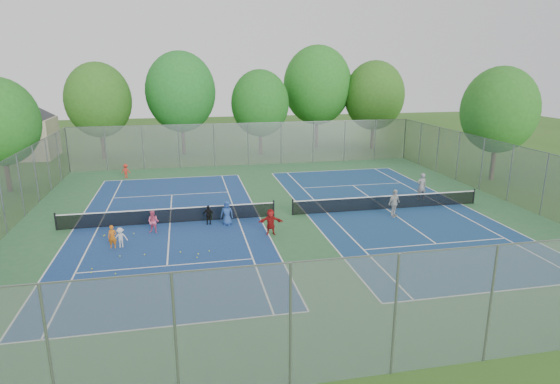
# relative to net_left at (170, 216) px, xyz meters

# --- Properties ---
(ground) EXTENTS (120.00, 120.00, 0.00)m
(ground) POSITION_rel_net_left_xyz_m (7.00, 0.00, -0.46)
(ground) COLOR #2E581B
(ground) RESTS_ON ground
(court_pad) EXTENTS (32.00, 32.00, 0.01)m
(court_pad) POSITION_rel_net_left_xyz_m (7.00, 0.00, -0.45)
(court_pad) COLOR #2F6338
(court_pad) RESTS_ON ground
(court_left) EXTENTS (10.97, 23.77, 0.01)m
(court_left) POSITION_rel_net_left_xyz_m (0.00, 0.00, -0.44)
(court_left) COLOR navy
(court_left) RESTS_ON court_pad
(court_right) EXTENTS (10.97, 23.77, 0.01)m
(court_right) POSITION_rel_net_left_xyz_m (14.00, 0.00, -0.44)
(court_right) COLOR navy
(court_right) RESTS_ON court_pad
(net_left) EXTENTS (12.87, 0.10, 0.91)m
(net_left) POSITION_rel_net_left_xyz_m (0.00, 0.00, 0.00)
(net_left) COLOR black
(net_left) RESTS_ON ground
(net_right) EXTENTS (12.87, 0.10, 0.91)m
(net_right) POSITION_rel_net_left_xyz_m (14.00, 0.00, 0.00)
(net_right) COLOR black
(net_right) RESTS_ON ground
(fence_north) EXTENTS (32.00, 0.10, 4.00)m
(fence_north) POSITION_rel_net_left_xyz_m (7.00, 16.00, 1.54)
(fence_north) COLOR gray
(fence_north) RESTS_ON ground
(fence_south) EXTENTS (32.00, 0.10, 4.00)m
(fence_south) POSITION_rel_net_left_xyz_m (7.00, -16.00, 1.54)
(fence_south) COLOR gray
(fence_south) RESTS_ON ground
(fence_west) EXTENTS (0.10, 32.00, 4.00)m
(fence_west) POSITION_rel_net_left_xyz_m (-9.00, 0.00, 1.54)
(fence_west) COLOR gray
(fence_west) RESTS_ON ground
(fence_east) EXTENTS (0.10, 32.00, 4.00)m
(fence_east) POSITION_rel_net_left_xyz_m (23.00, 0.00, 1.54)
(fence_east) COLOR gray
(fence_east) RESTS_ON ground
(house) EXTENTS (11.03, 11.03, 7.30)m
(house) POSITION_rel_net_left_xyz_m (-15.00, 24.00, 3.76)
(house) COLOR #B7A88C
(house) RESTS_ON ground
(tree_nw) EXTENTS (6.40, 6.40, 9.58)m
(tree_nw) POSITION_rel_net_left_xyz_m (-7.00, 22.00, 5.44)
(tree_nw) COLOR #443326
(tree_nw) RESTS_ON ground
(tree_nl) EXTENTS (7.20, 7.20, 10.69)m
(tree_nl) POSITION_rel_net_left_xyz_m (1.00, 23.00, 6.09)
(tree_nl) COLOR #443326
(tree_nl) RESTS_ON ground
(tree_nc) EXTENTS (6.00, 6.00, 8.85)m
(tree_nc) POSITION_rel_net_left_xyz_m (9.00, 21.00, 4.94)
(tree_nc) COLOR #443326
(tree_nc) RESTS_ON ground
(tree_nr) EXTENTS (7.60, 7.60, 11.42)m
(tree_nr) POSITION_rel_net_left_xyz_m (16.00, 24.00, 6.59)
(tree_nr) COLOR #443326
(tree_nr) RESTS_ON ground
(tree_ne) EXTENTS (6.60, 6.60, 9.77)m
(tree_ne) POSITION_rel_net_left_xyz_m (22.00, 22.00, 5.51)
(tree_ne) COLOR #443326
(tree_ne) RESTS_ON ground
(tree_side_e) EXTENTS (6.00, 6.00, 9.20)m
(tree_side_e) POSITION_rel_net_left_xyz_m (26.00, 6.00, 5.29)
(tree_side_e) COLOR #443326
(tree_side_e) RESTS_ON ground
(ball_crate) EXTENTS (0.34, 0.34, 0.27)m
(ball_crate) POSITION_rel_net_left_xyz_m (-0.94, 0.13, -0.32)
(ball_crate) COLOR #173BB1
(ball_crate) RESTS_ON ground
(ball_hopper) EXTENTS (0.28, 0.28, 0.54)m
(ball_hopper) POSITION_rel_net_left_xyz_m (2.41, 0.18, -0.19)
(ball_hopper) COLOR green
(ball_hopper) RESTS_ON ground
(student_a) EXTENTS (0.49, 0.36, 1.24)m
(student_a) POSITION_rel_net_left_xyz_m (-2.81, -3.50, 0.16)
(student_a) COLOR orange
(student_a) RESTS_ON ground
(student_b) EXTENTS (0.77, 0.68, 1.32)m
(student_b) POSITION_rel_net_left_xyz_m (-0.84, -1.56, 0.20)
(student_b) COLOR #EC5B83
(student_b) RESTS_ON ground
(student_c) EXTENTS (0.73, 0.46, 1.08)m
(student_c) POSITION_rel_net_left_xyz_m (-2.41, -3.47, 0.09)
(student_c) COLOR silver
(student_c) RESTS_ON ground
(student_d) EXTENTS (0.71, 0.34, 1.18)m
(student_d) POSITION_rel_net_left_xyz_m (2.28, -0.68, 0.13)
(student_d) COLOR black
(student_d) RESTS_ON ground
(student_e) EXTENTS (0.82, 0.64, 1.49)m
(student_e) POSITION_rel_net_left_xyz_m (3.36, -1.04, 0.29)
(student_e) COLOR #274A90
(student_e) RESTS_ON ground
(student_f) EXTENTS (1.43, 0.61, 1.49)m
(student_f) POSITION_rel_net_left_xyz_m (5.61, -3.15, 0.29)
(student_f) COLOR #A71817
(student_f) RESTS_ON ground
(child_far_baseline) EXTENTS (0.85, 0.58, 1.21)m
(child_far_baseline) POSITION_rel_net_left_xyz_m (-3.85, 12.73, 0.15)
(child_far_baseline) COLOR red
(child_far_baseline) RESTS_ON ground
(instructor) EXTENTS (0.71, 0.47, 1.92)m
(instructor) POSITION_rel_net_left_xyz_m (17.35, 1.70, 0.51)
(instructor) COLOR gray
(instructor) RESTS_ON ground
(teen_court_b) EXTENTS (1.12, 0.88, 1.77)m
(teen_court_b) POSITION_rel_net_left_xyz_m (13.77, -1.55, 0.43)
(teen_court_b) COLOR beige
(teen_court_b) RESTS_ON ground
(tennis_ball_0) EXTENTS (0.07, 0.07, 0.07)m
(tennis_ball_0) POSITION_rel_net_left_xyz_m (-3.56, -1.64, -0.42)
(tennis_ball_0) COLOR yellow
(tennis_ball_0) RESTS_ON ground
(tennis_ball_1) EXTENTS (0.07, 0.07, 0.07)m
(tennis_ball_1) POSITION_rel_net_left_xyz_m (-2.28, -6.89, -0.42)
(tennis_ball_1) COLOR #AACA2F
(tennis_ball_1) RESTS_ON ground
(tennis_ball_2) EXTENTS (0.07, 0.07, 0.07)m
(tennis_ball_2) POSITION_rel_net_left_xyz_m (2.07, -5.02, -0.42)
(tennis_ball_2) COLOR #BBE535
(tennis_ball_2) RESTS_ON ground
(tennis_ball_3) EXTENTS (0.07, 0.07, 0.07)m
(tennis_ball_3) POSITION_rel_net_left_xyz_m (-1.97, -1.59, -0.42)
(tennis_ball_3) COLOR #C2D531
(tennis_ball_3) RESTS_ON ground
(tennis_ball_4) EXTENTS (0.07, 0.07, 0.07)m
(tennis_ball_4) POSITION_rel_net_left_xyz_m (-3.43, -6.12, -0.42)
(tennis_ball_4) COLOR gold
(tennis_ball_4) RESTS_ON ground
(tennis_ball_5) EXTENTS (0.07, 0.07, 0.07)m
(tennis_ball_5) POSITION_rel_net_left_xyz_m (0.62, -4.86, -0.42)
(tennis_ball_5) COLOR #CEE936
(tennis_ball_5) RESTS_ON ground
(tennis_ball_6) EXTENTS (0.07, 0.07, 0.07)m
(tennis_ball_6) POSITION_rel_net_left_xyz_m (-3.52, -1.53, -0.42)
(tennis_ball_6) COLOR #C3D431
(tennis_ball_6) RESTS_ON ground
(tennis_ball_7) EXTENTS (0.07, 0.07, 0.07)m
(tennis_ball_7) POSITION_rel_net_left_xyz_m (-2.33, -4.79, -0.42)
(tennis_ball_7) COLOR #A4C72E
(tennis_ball_7) RESTS_ON ground
(tennis_ball_8) EXTENTS (0.07, 0.07, 0.07)m
(tennis_ball_8) POSITION_rel_net_left_xyz_m (1.49, -5.30, -0.42)
(tennis_ball_8) COLOR #D9F138
(tennis_ball_8) RESTS_ON ground
(tennis_ball_9) EXTENTS (0.07, 0.07, 0.07)m
(tennis_ball_9) POSITION_rel_net_left_xyz_m (1.42, -5.76, -0.42)
(tennis_ball_9) COLOR #A5C62E
(tennis_ball_9) RESTS_ON ground
(tennis_ball_10) EXTENTS (0.07, 0.07, 0.07)m
(tennis_ball_10) POSITION_rel_net_left_xyz_m (-3.38, -6.53, -0.42)
(tennis_ball_10) COLOR gold
(tennis_ball_10) RESTS_ON ground
(tennis_ball_11) EXTENTS (0.07, 0.07, 0.07)m
(tennis_ball_11) POSITION_rel_net_left_xyz_m (-1.14, -4.85, -0.42)
(tennis_ball_11) COLOR gold
(tennis_ball_11) RESTS_ON ground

